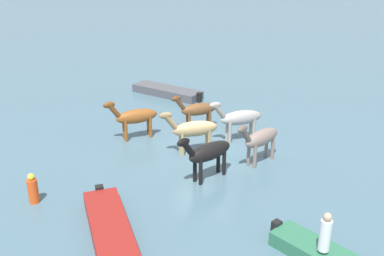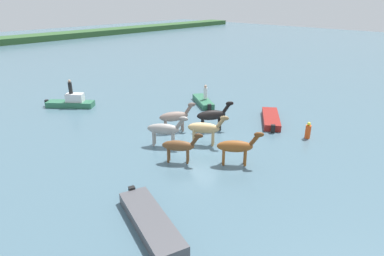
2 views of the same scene
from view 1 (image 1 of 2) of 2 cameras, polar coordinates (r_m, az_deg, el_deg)
ground_plane at (r=19.52m, az=1.54°, el=-2.95°), size 167.40×167.40×0.00m
horse_chestnut_trailing at (r=20.25m, az=6.21°, el=1.30°), size 1.83×2.39×2.04m
horse_pinto_flank at (r=18.87m, az=0.12°, el=-0.16°), size 1.73×2.42×2.03m
horse_lead at (r=20.54m, az=-7.50°, el=1.48°), size 1.96×2.23×2.00m
horse_mid_herd at (r=18.18m, az=8.95°, el=-1.36°), size 2.43×1.67×2.01m
horse_dark_mare at (r=21.57m, az=0.67°, el=2.43°), size 1.68×2.12×1.84m
horse_dun_straggler at (r=16.68m, az=2.12°, el=-3.21°), size 2.41×1.83×2.06m
boat_skiff_near at (r=14.25m, az=-10.75°, el=-12.91°), size 4.07×3.29×0.72m
boat_motor_center at (r=27.12m, az=-3.25°, el=4.65°), size 2.70×4.80×0.74m
person_watcher_seated at (r=12.76m, az=17.10°, el=-13.04°), size 0.32×0.32×1.19m
buoy_channel_marker at (r=16.39m, az=-20.14°, el=-7.59°), size 0.36×0.36×1.14m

